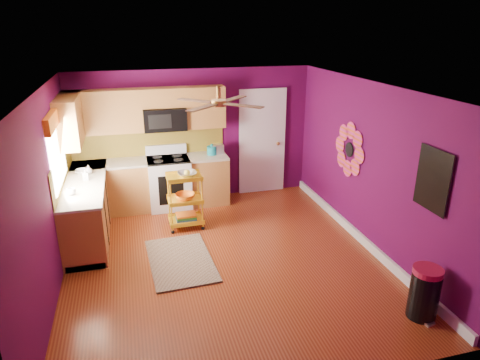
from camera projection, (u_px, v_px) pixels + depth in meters
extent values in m
plane|color=maroon|center=(224.00, 260.00, 6.30)|extent=(5.00, 5.00, 0.00)
cube|color=#4E093F|center=(194.00, 136.00, 8.13)|extent=(4.50, 0.04, 2.50)
cube|color=#4E093F|center=(289.00, 281.00, 3.60)|extent=(4.50, 0.04, 2.50)
cube|color=#4E093F|center=(47.00, 197.00, 5.33)|extent=(0.04, 5.00, 2.50)
cube|color=#4E093F|center=(369.00, 167.00, 6.41)|extent=(0.04, 5.00, 2.50)
cube|color=silver|center=(222.00, 88.00, 5.43)|extent=(4.50, 5.00, 0.04)
cube|color=white|center=(360.00, 237.00, 6.81)|extent=(0.05, 4.90, 0.14)
cube|color=#925C28|center=(88.00, 209.00, 6.90)|extent=(0.60, 2.30, 0.90)
cube|color=#925C28|center=(153.00, 185.00, 7.93)|extent=(2.80, 0.60, 0.90)
cube|color=beige|center=(84.00, 182.00, 6.74)|extent=(0.63, 2.30, 0.04)
cube|color=beige|center=(151.00, 161.00, 7.77)|extent=(2.80, 0.63, 0.04)
cube|color=black|center=(91.00, 231.00, 7.04)|extent=(0.54, 2.30, 0.10)
cube|color=black|center=(154.00, 204.00, 8.07)|extent=(2.80, 0.54, 0.10)
cube|color=white|center=(169.00, 183.00, 7.98)|extent=(0.76, 0.66, 0.92)
cube|color=black|center=(168.00, 160.00, 7.81)|extent=(0.76, 0.62, 0.03)
cube|color=white|center=(166.00, 149.00, 8.03)|extent=(0.76, 0.06, 0.18)
cube|color=black|center=(171.00, 190.00, 7.69)|extent=(0.45, 0.02, 0.55)
cube|color=#925C28|center=(103.00, 112.00, 7.40)|extent=(1.32, 0.33, 0.75)
cube|color=#925C28|center=(205.00, 107.00, 7.83)|extent=(0.72, 0.33, 0.75)
cube|color=#925C28|center=(163.00, 98.00, 7.58)|extent=(0.76, 0.33, 0.34)
cube|color=#925C28|center=(70.00, 119.00, 6.84)|extent=(0.33, 1.30, 0.75)
cube|color=black|center=(165.00, 119.00, 7.68)|extent=(0.76, 0.38, 0.40)
cube|color=olive|center=(149.00, 142.00, 7.94)|extent=(2.80, 0.01, 0.51)
cube|color=olive|center=(62.00, 167.00, 6.57)|extent=(0.01, 2.30, 0.51)
cube|color=white|center=(56.00, 150.00, 6.18)|extent=(0.03, 1.20, 1.00)
cube|color=orange|center=(54.00, 118.00, 6.02)|extent=(0.08, 1.35, 0.22)
cube|color=white|center=(262.00, 143.00, 8.51)|extent=(0.85, 0.04, 2.05)
cube|color=white|center=(262.00, 143.00, 8.49)|extent=(0.95, 0.02, 2.15)
sphere|color=#BF8C3F|center=(278.00, 144.00, 8.55)|extent=(0.07, 0.07, 0.07)
cylinder|color=black|center=(349.00, 150.00, 6.91)|extent=(0.01, 0.24, 0.24)
cube|color=teal|center=(434.00, 180.00, 5.03)|extent=(0.03, 0.52, 0.72)
cube|color=black|center=(432.00, 180.00, 5.03)|extent=(0.01, 0.56, 0.76)
cylinder|color=#BF8C3F|center=(219.00, 92.00, 5.64)|extent=(0.06, 0.06, 0.16)
cylinder|color=#BF8C3F|center=(219.00, 103.00, 5.69)|extent=(0.20, 0.20, 0.08)
cube|color=#4C2D19|center=(233.00, 99.00, 6.00)|extent=(0.47, 0.47, 0.01)
cube|color=#4C2D19|center=(195.00, 100.00, 5.87)|extent=(0.47, 0.47, 0.01)
cube|color=#4C2D19|center=(202.00, 108.00, 5.38)|extent=(0.47, 0.47, 0.01)
cube|color=#4C2D19|center=(244.00, 106.00, 5.51)|extent=(0.47, 0.47, 0.01)
cube|color=black|center=(181.00, 260.00, 6.27)|extent=(0.95, 1.49, 0.02)
cylinder|color=yellow|center=(171.00, 207.00, 6.91)|extent=(0.02, 0.02, 0.88)
cylinder|color=yellow|center=(202.00, 204.00, 7.04)|extent=(0.02, 0.02, 0.88)
cylinder|color=yellow|center=(169.00, 199.00, 7.23)|extent=(0.02, 0.02, 0.88)
cylinder|color=yellow|center=(198.00, 196.00, 7.36)|extent=(0.02, 0.02, 0.88)
sphere|color=black|center=(173.00, 232.00, 7.07)|extent=(0.06, 0.06, 0.06)
sphere|color=black|center=(203.00, 228.00, 7.20)|extent=(0.06, 0.06, 0.06)
sphere|color=black|center=(170.00, 223.00, 7.39)|extent=(0.06, 0.06, 0.06)
sphere|color=black|center=(199.00, 219.00, 7.51)|extent=(0.06, 0.06, 0.06)
cube|color=yellow|center=(184.00, 178.00, 6.99)|extent=(0.57, 0.42, 0.03)
cube|color=yellow|center=(185.00, 200.00, 7.13)|extent=(0.57, 0.42, 0.03)
cube|color=yellow|center=(186.00, 220.00, 7.26)|extent=(0.57, 0.42, 0.03)
imported|color=beige|center=(187.00, 174.00, 6.98)|extent=(0.32, 0.32, 0.08)
sphere|color=yellow|center=(187.00, 173.00, 6.97)|extent=(0.10, 0.10, 0.10)
imported|color=orange|center=(185.00, 197.00, 7.11)|extent=(0.33, 0.33, 0.10)
cube|color=navy|center=(186.00, 218.00, 7.25)|extent=(0.33, 0.25, 0.04)
cube|color=#267233|center=(186.00, 216.00, 7.23)|extent=(0.33, 0.25, 0.04)
cube|color=orange|center=(186.00, 215.00, 7.22)|extent=(0.33, 0.25, 0.03)
cylinder|color=black|center=(424.00, 295.00, 5.00)|extent=(0.41, 0.41, 0.59)
cylinder|color=#A31739|center=(428.00, 271.00, 4.89)|extent=(0.34, 0.34, 0.07)
cube|color=beige|center=(430.00, 324.00, 4.94)|extent=(0.13, 0.08, 0.03)
cylinder|color=teal|center=(212.00, 150.00, 8.03)|extent=(0.18, 0.18, 0.16)
sphere|color=teal|center=(212.00, 145.00, 7.99)|extent=(0.06, 0.06, 0.06)
cube|color=beige|center=(218.00, 149.00, 8.08)|extent=(0.22, 0.15, 0.18)
imported|color=#EA3F72|center=(85.00, 175.00, 6.73)|extent=(0.08, 0.09, 0.19)
imported|color=white|center=(88.00, 170.00, 7.01)|extent=(0.12, 0.12, 0.15)
imported|color=white|center=(83.00, 171.00, 7.06)|extent=(0.24, 0.24, 0.06)
imported|color=white|center=(71.00, 192.00, 6.17)|extent=(0.13, 0.13, 0.10)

